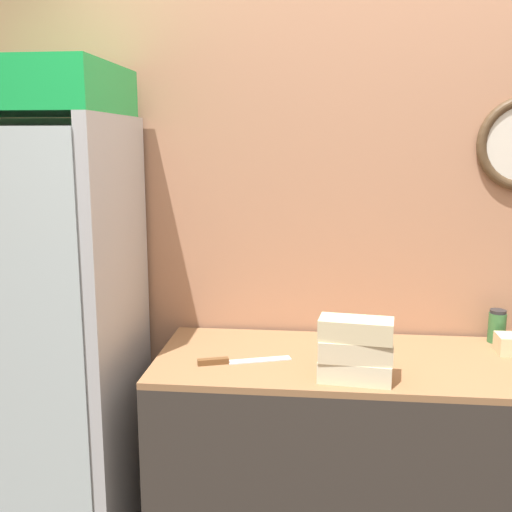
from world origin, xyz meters
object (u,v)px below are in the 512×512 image
Objects in this scene: sandwich_stack_bottom at (355,370)px; sandwich_stack_middle at (355,350)px; beverage_cooler at (49,303)px; sandwich_stack_top at (356,329)px; condiment_jar at (497,326)px; chefs_knife at (231,361)px.

sandwich_stack_middle is at bearing 0.00° from sandwich_stack_bottom.
sandwich_stack_top is (1.22, -0.27, 0.02)m from beverage_cooler.
condiment_jar is (0.61, 0.48, -0.04)m from sandwich_stack_middle.
chefs_knife is 2.54× the size of condiment_jar.
sandwich_stack_middle is 0.74× the size of chefs_knife.
sandwich_stack_middle is 0.78m from condiment_jar.
sandwich_stack_bottom is at bearing 0.00° from sandwich_stack_top.
sandwich_stack_bottom is 0.77m from condiment_jar.
sandwich_stack_middle reaches higher than sandwich_stack_bottom.
beverage_cooler is 1.26m from sandwich_stack_bottom.
beverage_cooler reaches higher than sandwich_stack_bottom.
sandwich_stack_bottom is 1.91× the size of condiment_jar.
sandwich_stack_middle reaches higher than condiment_jar.
condiment_jar is (1.06, 0.35, 0.06)m from chefs_knife.
chefs_knife is (-0.45, 0.12, -0.10)m from sandwich_stack_middle.
sandwich_stack_top is 0.76× the size of chefs_knife.
beverage_cooler reaches higher than chefs_knife.
condiment_jar is at bearing 38.10° from sandwich_stack_bottom.
sandwich_stack_top is (0.00, 0.00, 0.15)m from sandwich_stack_bottom.
sandwich_stack_bottom is (1.22, -0.27, -0.13)m from beverage_cooler.
beverage_cooler is at bearing 167.63° from sandwich_stack_top.
sandwich_stack_top is (0.00, 0.00, 0.07)m from sandwich_stack_middle.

